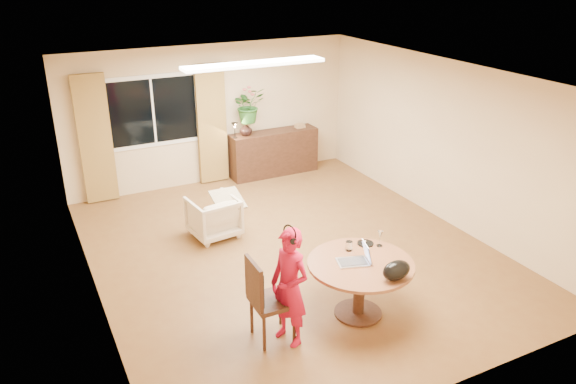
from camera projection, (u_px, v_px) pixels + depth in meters
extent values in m
plane|color=brown|center=(291.00, 251.00, 8.33)|extent=(6.50, 6.50, 0.00)
plane|color=white|center=(291.00, 76.00, 7.32)|extent=(6.50, 6.50, 0.00)
plane|color=tan|center=(212.00, 115.00, 10.49)|extent=(5.50, 0.00, 5.50)
plane|color=tan|center=(86.00, 206.00, 6.68)|extent=(0.00, 6.50, 6.50)
plane|color=tan|center=(444.00, 142.00, 8.96)|extent=(0.00, 6.50, 6.50)
cube|color=white|center=(153.00, 111.00, 9.95)|extent=(1.70, 0.02, 1.30)
cube|color=black|center=(153.00, 111.00, 9.94)|extent=(1.55, 0.01, 1.15)
cube|color=white|center=(153.00, 111.00, 9.93)|extent=(0.04, 0.01, 1.15)
cube|color=olive|center=(95.00, 140.00, 9.58)|extent=(0.55, 0.08, 2.25)
cube|color=olive|center=(212.00, 124.00, 10.45)|extent=(0.55, 0.08, 2.25)
cube|color=white|center=(255.00, 64.00, 8.32)|extent=(2.20, 0.35, 0.05)
cylinder|color=brown|center=(361.00, 264.00, 6.60)|extent=(1.26, 1.26, 0.04)
cylinder|color=black|center=(359.00, 290.00, 6.74)|extent=(0.14, 0.14, 0.68)
cylinder|color=black|center=(358.00, 313.00, 6.87)|extent=(0.58, 0.58, 0.03)
imported|color=red|center=(290.00, 287.00, 6.14)|extent=(0.59, 0.49, 1.39)
imported|color=#C2B09A|center=(213.00, 217.00, 8.67)|extent=(0.77, 0.79, 0.65)
cube|color=black|center=(274.00, 153.00, 11.11)|extent=(1.76, 0.43, 0.88)
imported|color=black|center=(246.00, 129.00, 10.65)|extent=(0.29, 0.29, 0.25)
imported|color=#296C28|center=(248.00, 105.00, 10.50)|extent=(0.66, 0.60, 0.66)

